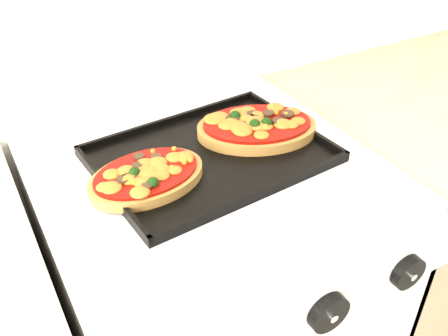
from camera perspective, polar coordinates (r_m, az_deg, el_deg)
stove at (r=1.22m, az=-1.38°, el=-17.68°), size 0.60×0.60×0.91m
control_panel at (r=0.75m, az=10.09°, el=-15.30°), size 0.60×0.02×0.09m
knob_center at (r=0.74m, az=11.84°, el=-15.88°), size 0.06×0.02×0.06m
knob_right at (r=0.83m, az=20.25°, el=-11.11°), size 0.06×0.02×0.06m
baking_tray at (r=0.91m, az=-1.55°, el=1.66°), size 0.43×0.33×0.02m
pizza_left at (r=0.85m, az=-8.85°, el=-0.79°), size 0.22×0.16×0.03m
pizza_right at (r=0.97m, az=3.77°, el=4.80°), size 0.28×0.23×0.03m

